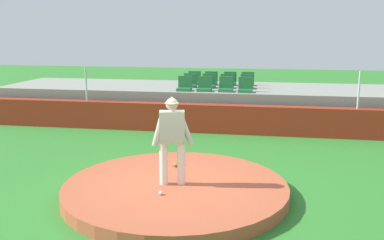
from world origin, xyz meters
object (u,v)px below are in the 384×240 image
object	(u,v)px
stadium_chair_5	(209,83)
stadium_chair_8	(194,80)
stadium_chair_4	(190,83)
stadium_chair_11	(248,81)
baseball	(161,193)
stadium_chair_0	(185,86)
stadium_chair_7	(247,84)
stadium_chair_9	(211,81)
fielding_glove	(178,163)
stadium_chair_2	(226,87)
stadium_chair_10	(230,81)
pitcher	(172,134)
stadium_chair_1	(205,86)
stadium_chair_3	(245,87)
stadium_chair_6	(227,84)

from	to	relation	value
stadium_chair_5	stadium_chair_8	world-z (taller)	same
stadium_chair_4	stadium_chair_11	xyz separation A→B (m)	(2.07, 0.89, 0.00)
baseball	stadium_chair_0	size ratio (longest dim) A/B	0.15
stadium_chair_0	stadium_chair_5	world-z (taller)	same
stadium_chair_7	stadium_chair_9	distance (m)	1.66
fielding_glove	stadium_chair_2	size ratio (longest dim) A/B	0.60
stadium_chair_0	stadium_chair_4	xyz separation A→B (m)	(0.02, 0.95, 0.00)
stadium_chair_0	stadium_chair_9	size ratio (longest dim) A/B	1.00
stadium_chair_10	stadium_chair_2	bearing A→B (deg)	90.47
stadium_chair_7	baseball	bearing A→B (deg)	81.55
pitcher	stadium_chair_8	size ratio (longest dim) A/B	3.53
stadium_chair_8	stadium_chair_9	xyz separation A→B (m)	(0.66, -0.02, 0.00)
stadium_chair_7	stadium_chair_8	xyz separation A→B (m)	(-2.08, 0.89, 0.00)
baseball	stadium_chair_1	distance (m)	7.20
baseball	stadium_chair_7	size ratio (longest dim) A/B	0.15
stadium_chair_3	stadium_chair_4	size ratio (longest dim) A/B	1.00
stadium_chair_6	stadium_chair_9	bearing A→B (deg)	-51.60
stadium_chair_1	stadium_chair_5	xyz separation A→B (m)	(0.02, 0.90, 0.00)
stadium_chair_3	stadium_chair_7	world-z (taller)	same
stadium_chair_7	stadium_chair_11	xyz separation A→B (m)	(-0.02, 0.90, 0.00)
stadium_chair_0	stadium_chair_1	world-z (taller)	same
stadium_chair_5	stadium_chair_11	xyz separation A→B (m)	(1.37, 0.93, 0.00)
baseball	stadium_chair_2	size ratio (longest dim) A/B	0.15
stadium_chair_3	stadium_chair_5	size ratio (longest dim) A/B	1.00
stadium_chair_2	stadium_chair_0	bearing A→B (deg)	2.04
stadium_chair_8	stadium_chair_6	bearing A→B (deg)	146.56
pitcher	stadium_chair_2	size ratio (longest dim) A/B	3.53
stadium_chair_3	stadium_chair_7	bearing A→B (deg)	-90.61
stadium_chair_1	stadium_chair_10	size ratio (longest dim) A/B	1.00
stadium_chair_8	stadium_chair_3	bearing A→B (deg)	138.31
fielding_glove	stadium_chair_11	distance (m)	7.37
stadium_chair_1	stadium_chair_3	world-z (taller)	same
pitcher	stadium_chair_6	bearing A→B (deg)	75.62
stadium_chair_3	stadium_chair_5	distance (m)	1.65
stadium_chair_2	pitcher	bearing A→B (deg)	86.25
stadium_chair_2	stadium_chair_8	xyz separation A→B (m)	(-1.40, 1.79, 0.00)
stadium_chair_5	stadium_chair_7	bearing A→B (deg)	-178.81
stadium_chair_6	stadium_chair_11	xyz separation A→B (m)	(0.71, 0.90, 0.00)
baseball	stadium_chair_6	xyz separation A→B (m)	(0.47, 8.05, 1.09)
stadium_chair_7	pitcher	bearing A→B (deg)	81.57
stadium_chair_5	stadium_chair_6	world-z (taller)	same
pitcher	stadium_chair_3	world-z (taller)	pitcher
baseball	stadium_chair_11	distance (m)	9.09
pitcher	baseball	xyz separation A→B (m)	(-0.09, -0.61, -0.99)
stadium_chair_7	stadium_chair_4	bearing A→B (deg)	-0.05
stadium_chair_1	stadium_chair_6	world-z (taller)	same
baseball	fielding_glove	xyz separation A→B (m)	(-0.05, 1.76, 0.02)
baseball	stadium_chair_6	size ratio (longest dim) A/B	0.15
stadium_chair_2	stadium_chair_10	world-z (taller)	same
stadium_chair_2	stadium_chair_7	size ratio (longest dim) A/B	1.00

